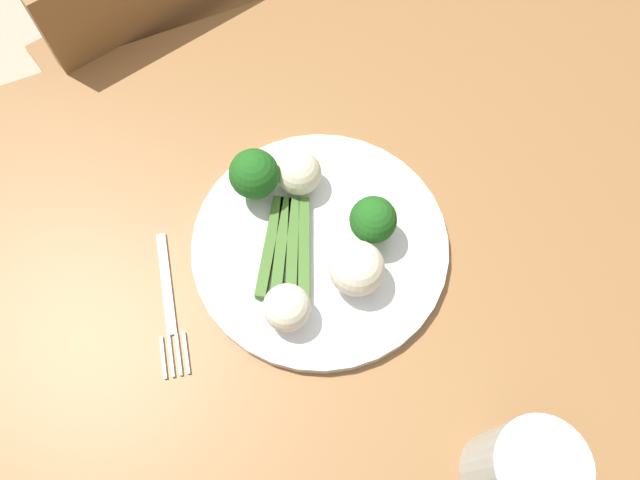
# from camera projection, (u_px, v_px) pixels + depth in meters

# --- Properties ---
(ground_plane) EXTENTS (6.00, 6.00, 0.02)m
(ground_plane) POSITION_uv_depth(u_px,v_px,m) (335.00, 387.00, 1.35)
(ground_plane) COLOR #B7A88E
(dining_table) EXTENTS (1.36, 0.82, 0.75)m
(dining_table) POSITION_uv_depth(u_px,v_px,m) (346.00, 295.00, 0.75)
(dining_table) COLOR olive
(dining_table) RESTS_ON ground_plane
(chair) EXTENTS (0.48, 0.48, 0.87)m
(chair) POSITION_uv_depth(u_px,v_px,m) (184.00, 77.00, 1.08)
(chair) COLOR olive
(chair) RESTS_ON ground_plane
(plate) EXTENTS (0.29, 0.29, 0.01)m
(plate) POSITION_uv_depth(u_px,v_px,m) (320.00, 245.00, 0.65)
(plate) COLOR white
(plate) RESTS_ON dining_table
(asparagus_bundle) EXTENTS (0.10, 0.13, 0.01)m
(asparagus_bundle) POSITION_uv_depth(u_px,v_px,m) (287.00, 248.00, 0.64)
(asparagus_bundle) COLOR #3D6626
(asparagus_bundle) RESTS_ON plate
(broccoli_back_right) EXTENTS (0.05, 0.05, 0.06)m
(broccoli_back_right) POSITION_uv_depth(u_px,v_px,m) (373.00, 220.00, 0.62)
(broccoli_back_right) COLOR #4C7F2B
(broccoli_back_right) RESTS_ON plate
(broccoli_left) EXTENTS (0.06, 0.06, 0.07)m
(broccoli_left) POSITION_uv_depth(u_px,v_px,m) (254.00, 175.00, 0.64)
(broccoli_left) COLOR #4C7F2B
(broccoli_left) RESTS_ON plate
(cauliflower_edge) EXTENTS (0.05, 0.05, 0.05)m
(cauliflower_edge) POSITION_uv_depth(u_px,v_px,m) (299.00, 173.00, 0.65)
(cauliflower_edge) COLOR beige
(cauliflower_edge) RESTS_ON plate
(cauliflower_mid) EXTENTS (0.05, 0.05, 0.05)m
(cauliflower_mid) POSITION_uv_depth(u_px,v_px,m) (287.00, 308.00, 0.59)
(cauliflower_mid) COLOR white
(cauliflower_mid) RESTS_ON plate
(cauliflower_near_center) EXTENTS (0.06, 0.06, 0.06)m
(cauliflower_near_center) POSITION_uv_depth(u_px,v_px,m) (357.00, 268.00, 0.60)
(cauliflower_near_center) COLOR white
(cauliflower_near_center) RESTS_ON plate
(fork) EXTENTS (0.05, 0.17, 0.00)m
(fork) POSITION_uv_depth(u_px,v_px,m) (169.00, 304.00, 0.63)
(fork) COLOR silver
(fork) RESTS_ON dining_table
(water_glass) EXTENTS (0.08, 0.08, 0.12)m
(water_glass) POSITION_uv_depth(u_px,v_px,m) (520.00, 469.00, 0.51)
(water_glass) COLOR silver
(water_glass) RESTS_ON dining_table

